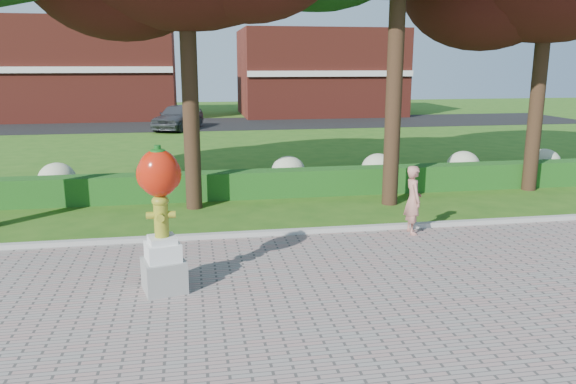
# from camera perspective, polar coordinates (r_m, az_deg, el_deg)

# --- Properties ---
(ground) EXTENTS (100.00, 100.00, 0.00)m
(ground) POSITION_cam_1_polar(r_m,az_deg,el_deg) (10.32, 2.29, -9.43)
(ground) COLOR #2A5A16
(ground) RESTS_ON ground
(curb) EXTENTS (40.00, 0.18, 0.15)m
(curb) POSITION_cam_1_polar(r_m,az_deg,el_deg) (13.07, -0.50, -4.19)
(curb) COLOR #ADADA5
(curb) RESTS_ON ground
(lawn_hedge) EXTENTS (24.00, 0.70, 0.80)m
(lawn_hedge) POSITION_cam_1_polar(r_m,az_deg,el_deg) (16.82, -2.75, 0.84)
(lawn_hedge) COLOR #1A4E16
(lawn_hedge) RESTS_ON ground
(hydrangea_row) EXTENTS (20.10, 1.10, 0.99)m
(hydrangea_row) POSITION_cam_1_polar(r_m,az_deg,el_deg) (17.84, -1.34, 2.05)
(hydrangea_row) COLOR #A8B489
(hydrangea_row) RESTS_ON ground
(street) EXTENTS (50.00, 8.00, 0.02)m
(street) POSITION_cam_1_polar(r_m,az_deg,el_deg) (37.58, -6.83, 6.89)
(street) COLOR black
(street) RESTS_ON ground
(building_left) EXTENTS (14.00, 8.00, 7.00)m
(building_left) POSITION_cam_1_polar(r_m,az_deg,el_deg) (44.04, -20.81, 11.59)
(building_left) COLOR maroon
(building_left) RESTS_ON ground
(building_right) EXTENTS (12.00, 8.00, 6.40)m
(building_right) POSITION_cam_1_polar(r_m,az_deg,el_deg) (44.47, 3.17, 12.01)
(building_right) COLOR maroon
(building_right) RESTS_ON ground
(hydrant_sculpture) EXTENTS (0.84, 0.84, 2.56)m
(hydrant_sculpture) POSITION_cam_1_polar(r_m,az_deg,el_deg) (9.79, -12.78, -2.34)
(hydrant_sculpture) COLOR gray
(hydrant_sculpture) RESTS_ON walkway
(woman) EXTENTS (0.41, 0.60, 1.60)m
(woman) POSITION_cam_1_polar(r_m,az_deg,el_deg) (13.30, 12.59, -0.77)
(woman) COLOR tan
(woman) RESTS_ON walkway
(parked_car) EXTENTS (3.45, 4.87, 1.54)m
(parked_car) POSITION_cam_1_polar(r_m,az_deg,el_deg) (34.60, -11.13, 7.53)
(parked_car) COLOR #404248
(parked_car) RESTS_ON street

